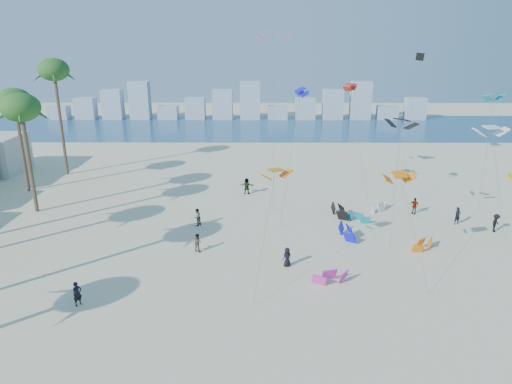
{
  "coord_description": "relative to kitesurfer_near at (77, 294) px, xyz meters",
  "views": [
    {
      "loc": [
        3.17,
        -22.37,
        17.28
      ],
      "look_at": [
        3.0,
        16.0,
        4.5
      ],
      "focal_mm": 32.28,
      "sensor_mm": 36.0,
      "label": 1
    }
  ],
  "objects": [
    {
      "name": "kitesurfers_far",
      "position": [
        19.64,
        16.48,
        0.02
      ],
      "size": [
        29.38,
        18.93,
        1.91
      ],
      "color": "black",
      "rests_on": "ground"
    },
    {
      "name": "ground",
      "position": [
        9.09,
        -4.99,
        -0.87
      ],
      "size": [
        220.0,
        220.0,
        0.0
      ],
      "primitive_type": "plane",
      "color": "beige",
      "rests_on": "ground"
    },
    {
      "name": "kitesurfer_near",
      "position": [
        0.0,
        0.0,
        0.0
      ],
      "size": [
        0.72,
        0.75,
        1.74
      ],
      "primitive_type": "imported",
      "rotation": [
        0.0,
        0.0,
        0.9
      ],
      "color": "black",
      "rests_on": "ground"
    },
    {
      "name": "grounded_kites",
      "position": [
        21.73,
        12.38,
        -0.38
      ],
      "size": [
        11.81,
        16.99,
        1.09
      ],
      "color": "#D72FA9",
      "rests_on": "ground"
    },
    {
      "name": "flying_kites",
      "position": [
        24.96,
        18.19,
        11.61
      ],
      "size": [
        27.57,
        35.35,
        18.6
      ],
      "color": "orange",
      "rests_on": "ground"
    },
    {
      "name": "ocean",
      "position": [
        9.09,
        67.01,
        -0.86
      ],
      "size": [
        220.0,
        220.0,
        0.0
      ],
      "primitive_type": "plane",
      "color": "navy",
      "rests_on": "ground"
    },
    {
      "name": "distant_skyline",
      "position": [
        7.9,
        77.01,
        2.22
      ],
      "size": [
        85.0,
        3.0,
        8.4
      ],
      "color": "#9EADBF",
      "rests_on": "ground"
    },
    {
      "name": "kitesurfer_mid",
      "position": [
        7.09,
        8.43,
        -0.07
      ],
      "size": [
        0.98,
        0.9,
        1.61
      ],
      "primitive_type": "imported",
      "rotation": [
        0.0,
        0.0,
        2.65
      ],
      "color": "gray",
      "rests_on": "ground"
    }
  ]
}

